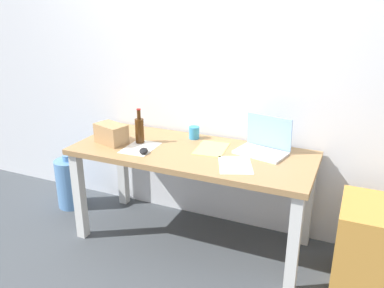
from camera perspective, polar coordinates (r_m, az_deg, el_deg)
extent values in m
plane|color=#42474C|center=(3.17, 0.00, -13.46)|extent=(8.00, 8.00, 0.00)
cube|color=white|center=(3.06, 3.19, 11.57)|extent=(5.20, 0.08, 2.60)
cube|color=#A37A4C|center=(2.84, 0.00, -1.33)|extent=(1.72, 0.71, 0.04)
cube|color=silver|center=(3.15, -15.84, -7.18)|extent=(0.07, 0.07, 0.70)
cube|color=silver|center=(2.56, 14.36, -13.96)|extent=(0.07, 0.07, 0.70)
cube|color=silver|center=(3.58, -9.93, -3.28)|extent=(0.07, 0.07, 0.70)
cube|color=silver|center=(3.07, 16.31, -8.02)|extent=(0.07, 0.07, 0.70)
cube|color=silver|center=(2.80, 9.80, -1.28)|extent=(0.38, 0.28, 0.02)
cube|color=#8CB7EA|center=(2.85, 10.98, 1.74)|extent=(0.34, 0.10, 0.23)
cylinder|color=#47280F|center=(2.97, -7.53, 1.86)|extent=(0.07, 0.07, 0.19)
cylinder|color=#47280F|center=(2.94, -7.64, 4.22)|extent=(0.03, 0.03, 0.07)
cylinder|color=#B21E19|center=(2.93, -7.68, 4.95)|extent=(0.03, 0.03, 0.01)
ellipsoid|color=black|center=(2.80, -6.95, -0.99)|extent=(0.10, 0.12, 0.03)
cube|color=tan|center=(3.02, -11.53, 1.47)|extent=(0.27, 0.21, 0.14)
cylinder|color=#338CC6|center=(3.05, 0.31, 1.64)|extent=(0.08, 0.08, 0.09)
cube|color=white|center=(2.90, -7.43, -0.53)|extent=(0.22, 0.30, 0.00)
cube|color=white|center=(2.60, 6.22, -3.01)|extent=(0.31, 0.35, 0.00)
cube|color=#F4E06B|center=(2.87, 2.81, -0.65)|extent=(0.24, 0.31, 0.00)
cylinder|color=#598CC6|center=(3.69, -17.05, -5.38)|extent=(0.24, 0.24, 0.44)
cylinder|color=#598CC6|center=(3.60, -17.44, -1.89)|extent=(0.09, 0.09, 0.05)
cube|color=#C68938|center=(2.79, 24.13, -13.47)|extent=(0.40, 0.48, 0.58)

